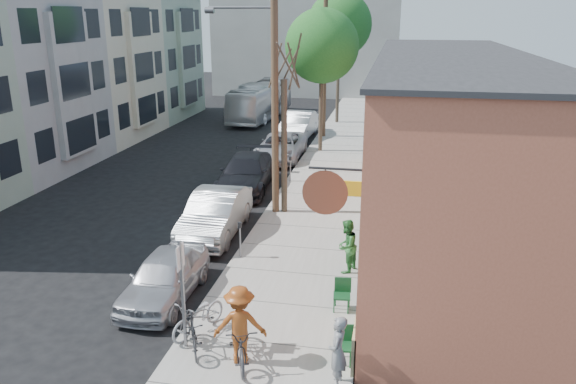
% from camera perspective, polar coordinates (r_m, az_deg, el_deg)
% --- Properties ---
extents(ground, '(120.00, 120.00, 0.00)m').
position_cam_1_polar(ground, '(19.08, -12.08, -7.35)').
color(ground, black).
extents(sidewalk, '(4.50, 58.00, 0.15)m').
position_cam_1_polar(sidewalk, '(28.10, 4.70, 1.41)').
color(sidewalk, '#9A978F').
rests_on(sidewalk, ground).
extents(cafe_building, '(6.60, 20.20, 6.61)m').
position_cam_1_polar(cafe_building, '(21.41, 15.80, 4.50)').
color(cafe_building, '#B25C42').
rests_on(cafe_building, ground).
extents(apartment_row, '(6.30, 32.00, 9.00)m').
position_cam_1_polar(apartment_row, '(35.49, -21.79, 10.95)').
color(apartment_row, '#90A38A').
rests_on(apartment_row, ground).
extents(end_cap_building, '(18.00, 8.00, 12.00)m').
position_cam_1_polar(end_cap_building, '(58.55, 2.09, 15.88)').
color(end_cap_building, '#9A9B96').
rests_on(end_cap_building, ground).
extents(sign_post, '(0.07, 0.45, 2.80)m').
position_cam_1_polar(sign_post, '(13.71, -10.71, -9.22)').
color(sign_post, slate).
rests_on(sign_post, sidewalk).
extents(parking_meter_near, '(0.14, 0.14, 1.24)m').
position_cam_1_polar(parking_meter_near, '(18.70, -4.90, -4.25)').
color(parking_meter_near, slate).
rests_on(parking_meter_near, sidewalk).
extents(parking_meter_far, '(0.14, 0.14, 1.24)m').
position_cam_1_polar(parking_meter_far, '(26.98, 0.23, 2.78)').
color(parking_meter_far, slate).
rests_on(parking_meter_far, sidewalk).
extents(utility_pole_near, '(3.57, 0.28, 10.00)m').
position_cam_1_polar(utility_pole_near, '(21.98, -1.51, 11.08)').
color(utility_pole_near, '#503A28').
rests_on(utility_pole_near, sidewalk).
extents(utility_pole_far, '(1.80, 0.28, 10.00)m').
position_cam_1_polar(utility_pole_far, '(36.69, 3.76, 13.66)').
color(utility_pole_far, '#503A28').
rests_on(utility_pole_far, sidewalk).
extents(tree_bare, '(0.24, 0.24, 5.38)m').
position_cam_1_polar(tree_bare, '(22.41, -0.39, 4.54)').
color(tree_bare, '#44392C').
rests_on(tree_bare, sidewalk).
extents(tree_leafy_mid, '(4.17, 4.17, 8.10)m').
position_cam_1_polar(tree_leafy_mid, '(32.56, 3.47, 14.57)').
color(tree_leafy_mid, '#44392C').
rests_on(tree_leafy_mid, sidewalk).
extents(tree_leafy_far, '(4.59, 4.59, 9.28)m').
position_cam_1_polar(tree_leafy_far, '(41.61, 5.25, 16.58)').
color(tree_leafy_far, '#44392C').
rests_on(tree_leafy_far, sidewalk).
extents(patio_chair_a, '(0.55, 0.55, 0.88)m').
position_cam_1_polar(patio_chair_a, '(15.68, 5.49, -10.43)').
color(patio_chair_a, '#124120').
rests_on(patio_chair_a, sidewalk).
extents(patio_chair_b, '(0.56, 0.56, 0.88)m').
position_cam_1_polar(patio_chair_b, '(13.59, 5.61, -15.29)').
color(patio_chair_b, '#124120').
rests_on(patio_chair_b, sidewalk).
extents(patron_grey, '(0.43, 0.63, 1.67)m').
position_cam_1_polar(patron_grey, '(12.66, 5.06, -15.86)').
color(patron_grey, slate).
rests_on(patron_grey, sidewalk).
extents(patron_green, '(0.91, 1.01, 1.72)m').
position_cam_1_polar(patron_green, '(17.72, 5.96, -5.48)').
color(patron_green, '#317C37').
rests_on(patron_green, sidewalk).
extents(cyclist, '(1.36, 0.95, 1.92)m').
position_cam_1_polar(cyclist, '(13.36, -4.91, -13.26)').
color(cyclist, brown).
rests_on(cyclist, sidewalk).
extents(cyclist_bike, '(1.36, 2.15, 1.07)m').
position_cam_1_polar(cyclist_bike, '(13.59, -4.87, -14.80)').
color(cyclist_bike, '#232325').
rests_on(cyclist_bike, sidewalk).
extents(parked_bike_a, '(1.03, 1.58, 0.92)m').
position_cam_1_polar(parked_bike_a, '(14.10, -9.60, -14.02)').
color(parked_bike_a, black).
rests_on(parked_bike_a, sidewalk).
extents(parked_bike_b, '(1.32, 1.92, 0.96)m').
position_cam_1_polar(parked_bike_b, '(14.77, -9.06, -12.32)').
color(parked_bike_b, gray).
rests_on(parked_bike_b, sidewalk).
extents(car_0, '(1.65, 4.11, 1.40)m').
position_cam_1_polar(car_0, '(16.76, -12.44, -8.41)').
color(car_0, '#ADAEB5').
rests_on(car_0, ground).
extents(car_1, '(1.87, 5.01, 1.64)m').
position_cam_1_polar(car_1, '(21.07, -7.40, -2.22)').
color(car_1, '#9A9EA1').
rests_on(car_1, ground).
extents(car_2, '(2.62, 5.61, 1.59)m').
position_cam_1_polar(car_2, '(26.38, -4.27, 1.95)').
color(car_2, black).
rests_on(car_2, ground).
extents(car_3, '(2.43, 5.19, 1.44)m').
position_cam_1_polar(car_3, '(31.78, -0.77, 4.61)').
color(car_3, '#ADACB4').
rests_on(car_3, ground).
extents(car_4, '(1.98, 5.29, 1.72)m').
position_cam_1_polar(car_4, '(37.22, 1.02, 6.80)').
color(car_4, '#A1A5A9').
rests_on(car_4, ground).
extents(bus, '(2.97, 10.19, 2.80)m').
position_cam_1_polar(bus, '(44.29, -2.78, 9.27)').
color(bus, white).
rests_on(bus, ground).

